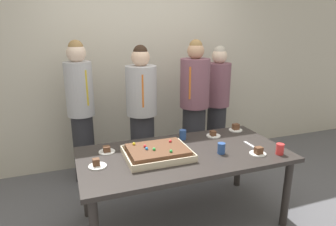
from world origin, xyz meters
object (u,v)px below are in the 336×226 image
object	(u,v)px
party_table	(184,160)
plated_slice_center_front	(258,152)
plated_slice_near_left	(213,135)
drink_cup_far_end	(280,149)
person_green_shirt_behind	(142,115)
plated_slice_far_right	(107,150)
person_striped_tie_right	(81,110)
plated_slice_far_left	(236,128)
cake_server_utensil	(251,145)
person_serving_front	(194,108)
sheet_cake	(157,153)
drink_cup_nearest	(221,148)
drink_cup_middle	(183,135)
plated_slice_near_right	(97,164)
person_far_right_suit	(217,103)

from	to	relation	value
party_table	plated_slice_center_front	distance (m)	0.68
plated_slice_near_left	drink_cup_far_end	distance (m)	0.71
person_green_shirt_behind	plated_slice_far_right	bearing A→B (deg)	-32.05
drink_cup_far_end	person_striped_tie_right	size ratio (longest dim) A/B	0.06
plated_slice_far_left	plated_slice_center_front	size ratio (longest dim) A/B	1.00
cake_server_utensil	person_serving_front	world-z (taller)	person_serving_front
sheet_cake	drink_cup_nearest	distance (m)	0.59
drink_cup_middle	person_serving_front	xyz separation A→B (m)	(0.38, 0.54, 0.11)
plated_slice_near_right	cake_server_utensil	distance (m)	1.47
plated_slice_near_left	plated_slice_center_front	distance (m)	0.58
person_green_shirt_behind	person_far_right_suit	world-z (taller)	person_green_shirt_behind
drink_cup_far_end	sheet_cake	bearing A→B (deg)	162.82
plated_slice_center_front	drink_cup_far_end	bearing A→B (deg)	-18.80
plated_slice_near_right	drink_cup_middle	distance (m)	0.97
plated_slice_far_right	drink_cup_middle	world-z (taller)	drink_cup_middle
sheet_cake	drink_cup_middle	size ratio (longest dim) A/B	5.77
plated_slice_far_right	plated_slice_center_front	bearing A→B (deg)	-21.91
drink_cup_far_end	person_green_shirt_behind	distance (m)	1.56
person_serving_front	plated_slice_center_front	bearing A→B (deg)	47.43
sheet_cake	drink_cup_middle	xyz separation A→B (m)	(0.38, 0.32, 0.01)
sheet_cake	plated_slice_far_left	bearing A→B (deg)	19.54
plated_slice_far_left	person_striped_tie_right	xyz separation A→B (m)	(-1.61, 0.79, 0.16)
cake_server_utensil	drink_cup_middle	bearing A→B (deg)	145.11
drink_cup_far_end	person_serving_front	distance (m)	1.23
plated_slice_far_left	drink_cup_nearest	size ratio (longest dim) A/B	1.50
person_serving_front	plated_slice_far_right	bearing A→B (deg)	-21.20
plated_slice_far_right	plated_slice_near_left	bearing A→B (deg)	1.85
cake_server_utensil	person_far_right_suit	bearing A→B (deg)	76.08
drink_cup_nearest	drink_cup_middle	size ratio (longest dim) A/B	1.00
plated_slice_far_right	drink_cup_middle	size ratio (longest dim) A/B	1.50
person_striped_tie_right	person_far_right_suit	bearing A→B (deg)	63.23
plated_slice_center_front	person_striped_tie_right	xyz separation A→B (m)	(-1.44, 1.42, 0.16)
plated_slice_center_front	cake_server_utensil	bearing A→B (deg)	73.05
plated_slice_far_left	drink_cup_middle	size ratio (longest dim) A/B	1.50
cake_server_utensil	person_serving_front	xyz separation A→B (m)	(-0.18, 0.92, 0.16)
plated_slice_near_left	drink_cup_middle	xyz separation A→B (m)	(-0.34, 0.03, 0.03)
plated_slice_near_left	cake_server_utensil	bearing A→B (deg)	-58.36
person_far_right_suit	person_serving_front	bearing A→B (deg)	-12.70
cake_server_utensil	person_far_right_suit	world-z (taller)	person_far_right_suit
plated_slice_far_right	drink_cup_far_end	bearing A→B (deg)	-21.53
person_green_shirt_behind	person_far_right_suit	size ratio (longest dim) A/B	1.03
person_green_shirt_behind	party_table	bearing A→B (deg)	16.41
plated_slice_near_right	drink_cup_middle	xyz separation A→B (m)	(0.91, 0.33, 0.03)
party_table	sheet_cake	xyz separation A→B (m)	(-0.26, -0.00, 0.12)
plated_slice_center_front	cake_server_utensil	xyz separation A→B (m)	(0.06, 0.20, -0.02)
party_table	person_far_right_suit	xyz separation A→B (m)	(0.97, 1.13, 0.19)
sheet_cake	plated_slice_far_right	world-z (taller)	sheet_cake
plated_slice_near_right	person_serving_front	size ratio (longest dim) A/B	0.09
drink_cup_nearest	person_serving_front	xyz separation A→B (m)	(0.19, 0.99, 0.11)
plated_slice_far_right	person_far_right_suit	xyz separation A→B (m)	(1.64, 0.88, 0.10)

